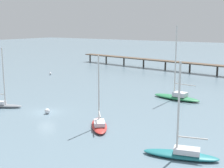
{
  "coord_description": "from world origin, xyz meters",
  "views": [
    {
      "loc": [
        33.45,
        -31.64,
        12.94
      ],
      "look_at": [
        0.0,
        17.68,
        1.5
      ],
      "focal_mm": 49.7,
      "sensor_mm": 36.0,
      "label": 1
    }
  ],
  "objects_px": {
    "mooring_buoy_inner": "(50,74)",
    "mooring_buoy_mid": "(47,111)",
    "sailboat_red": "(99,123)",
    "sailboat_teal": "(182,152)",
    "sailboat_green": "(177,96)",
    "sailboat_gray": "(3,103)"
  },
  "relations": [
    {
      "from": "sailboat_green",
      "to": "mooring_buoy_mid",
      "type": "height_order",
      "value": "sailboat_green"
    },
    {
      "from": "sailboat_green",
      "to": "sailboat_teal",
      "type": "bearing_deg",
      "value": -66.49
    },
    {
      "from": "sailboat_green",
      "to": "mooring_buoy_mid",
      "type": "xyz_separation_m",
      "value": [
        -12.36,
        -19.17,
        -0.28
      ]
    },
    {
      "from": "sailboat_teal",
      "to": "mooring_buoy_inner",
      "type": "xyz_separation_m",
      "value": [
        -47.96,
        29.68,
        -0.25
      ]
    },
    {
      "from": "sailboat_green",
      "to": "sailboat_teal",
      "type": "relative_size",
      "value": 1.33
    },
    {
      "from": "sailboat_teal",
      "to": "mooring_buoy_mid",
      "type": "bearing_deg",
      "value": 171.04
    },
    {
      "from": "sailboat_gray",
      "to": "mooring_buoy_inner",
      "type": "distance_m",
      "value": 32.52
    },
    {
      "from": "sailboat_green",
      "to": "sailboat_red",
      "type": "bearing_deg",
      "value": -96.48
    },
    {
      "from": "sailboat_red",
      "to": "sailboat_teal",
      "type": "relative_size",
      "value": 0.96
    },
    {
      "from": "sailboat_red",
      "to": "mooring_buoy_inner",
      "type": "height_order",
      "value": "sailboat_red"
    },
    {
      "from": "sailboat_green",
      "to": "sailboat_red",
      "type": "height_order",
      "value": "sailboat_green"
    },
    {
      "from": "sailboat_red",
      "to": "sailboat_gray",
      "type": "distance_m",
      "value": 18.54
    },
    {
      "from": "sailboat_green",
      "to": "sailboat_red",
      "type": "distance_m",
      "value": 20.07
    },
    {
      "from": "sailboat_green",
      "to": "mooring_buoy_inner",
      "type": "bearing_deg",
      "value": 169.59
    },
    {
      "from": "sailboat_green",
      "to": "mooring_buoy_mid",
      "type": "bearing_deg",
      "value": -122.8
    },
    {
      "from": "sailboat_teal",
      "to": "mooring_buoy_inner",
      "type": "bearing_deg",
      "value": 148.25
    },
    {
      "from": "mooring_buoy_inner",
      "to": "mooring_buoy_mid",
      "type": "bearing_deg",
      "value": -45.48
    },
    {
      "from": "mooring_buoy_mid",
      "to": "mooring_buoy_inner",
      "type": "height_order",
      "value": "mooring_buoy_mid"
    },
    {
      "from": "sailboat_teal",
      "to": "mooring_buoy_inner",
      "type": "relative_size",
      "value": 15.13
    },
    {
      "from": "sailboat_teal",
      "to": "mooring_buoy_mid",
      "type": "xyz_separation_m",
      "value": [
        -22.22,
        3.5,
        -0.17
      ]
    },
    {
      "from": "sailboat_green",
      "to": "mooring_buoy_mid",
      "type": "distance_m",
      "value": 22.81
    },
    {
      "from": "sailboat_gray",
      "to": "mooring_buoy_inner",
      "type": "bearing_deg",
      "value": 122.15
    }
  ]
}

